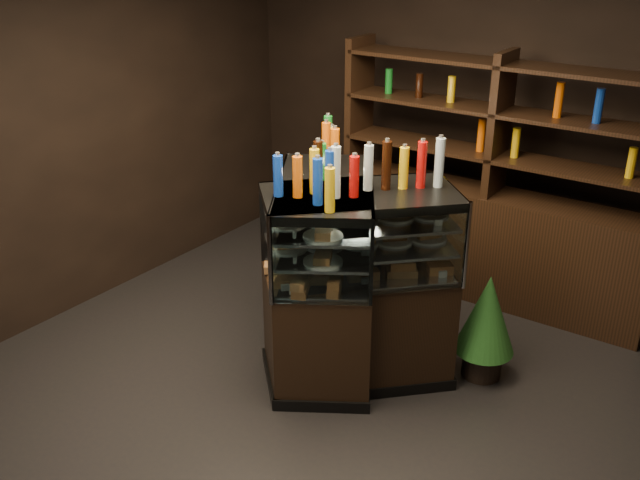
% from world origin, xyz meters
% --- Properties ---
extents(ground, '(5.00, 5.00, 0.00)m').
position_xyz_m(ground, '(0.00, 0.00, 0.00)').
color(ground, black).
rests_on(ground, ground).
extents(room_shell, '(5.02, 5.02, 3.01)m').
position_xyz_m(room_shell, '(0.00, 0.00, 1.94)').
color(room_shell, black).
rests_on(room_shell, ground).
extents(display_case, '(1.52, 1.37, 1.34)m').
position_xyz_m(display_case, '(-0.27, 0.46, 0.45)').
color(display_case, black).
rests_on(display_case, ground).
extents(food_display, '(1.13, 1.05, 0.42)m').
position_xyz_m(food_display, '(-0.27, 0.46, 1.04)').
color(food_display, '#C27445').
rests_on(food_display, display_case).
extents(bottles_top, '(0.96, 0.91, 0.30)m').
position_xyz_m(bottles_top, '(-0.27, 0.46, 1.48)').
color(bottles_top, black).
rests_on(bottles_top, display_case).
extents(potted_conifer, '(0.40, 0.40, 0.86)m').
position_xyz_m(potted_conifer, '(0.58, 0.94, 0.49)').
color(potted_conifer, black).
rests_on(potted_conifer, ground).
extents(back_shelving, '(2.57, 0.45, 2.00)m').
position_xyz_m(back_shelving, '(0.11, 2.05, 0.60)').
color(back_shelving, black).
rests_on(back_shelving, ground).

